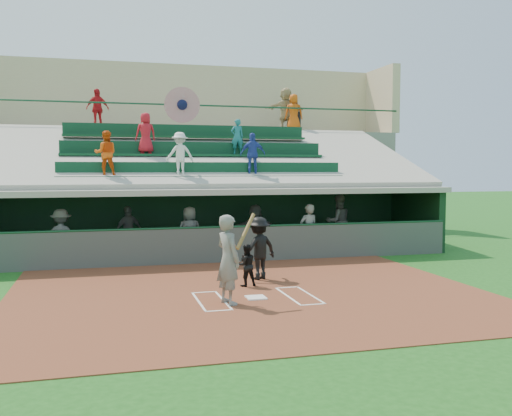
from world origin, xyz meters
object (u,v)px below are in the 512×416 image
object	(u,v)px
home_plate	(256,297)
catcher	(246,265)
trash_bin	(294,122)
batter_at_plate	(228,259)

from	to	relation	value
home_plate	catcher	world-z (taller)	catcher
trash_bin	batter_at_plate	bearing A→B (deg)	-114.13
catcher	trash_bin	bearing A→B (deg)	-118.87
home_plate	catcher	bearing A→B (deg)	85.51
home_plate	batter_at_plate	world-z (taller)	batter_at_plate
home_plate	catcher	size ratio (longest dim) A/B	0.41
home_plate	trash_bin	size ratio (longest dim) A/B	0.44
batter_at_plate	trash_bin	world-z (taller)	trash_bin
batter_at_plate	home_plate	bearing A→B (deg)	26.63
trash_bin	catcher	bearing A→B (deg)	-113.91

